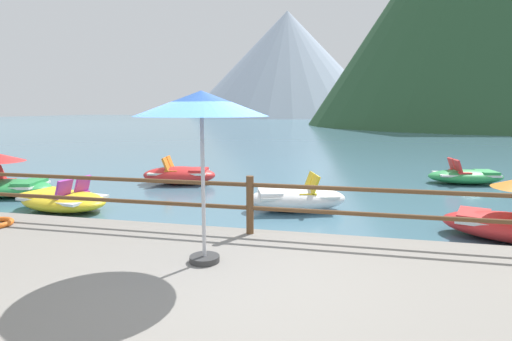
# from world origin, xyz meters

# --- Properties ---
(ground_plane) EXTENTS (200.00, 200.00, 0.00)m
(ground_plane) POSITION_xyz_m (0.00, 40.00, 0.00)
(ground_plane) COLOR #477084
(dock_railing) EXTENTS (23.92, 0.12, 0.95)m
(dock_railing) POSITION_xyz_m (0.00, 1.55, 0.99)
(dock_railing) COLOR brown
(dock_railing) RESTS_ON promenade_dock
(beach_umbrella) EXTENTS (1.70, 1.70, 2.24)m
(beach_umbrella) POSITION_xyz_m (-0.30, 0.22, 2.45)
(beach_umbrella) COLOR #B2B2B7
(beach_umbrella) RESTS_ON promenade_dock
(pedal_boat_0) EXTENTS (2.51, 1.75, 0.82)m
(pedal_boat_0) POSITION_xyz_m (-5.11, 3.59, 0.25)
(pedal_boat_0) COLOR yellow
(pedal_boat_0) RESTS_ON ground
(pedal_boat_1) EXTENTS (2.69, 1.87, 1.19)m
(pedal_boat_1) POSITION_xyz_m (-7.76, 4.65, 0.39)
(pedal_boat_1) COLOR green
(pedal_boat_1) RESTS_ON ground
(pedal_boat_2) EXTENTS (2.59, 1.83, 0.89)m
(pedal_boat_2) POSITION_xyz_m (0.37, 4.77, 0.30)
(pedal_boat_2) COLOR white
(pedal_boat_2) RESTS_ON ground
(pedal_boat_3) EXTENTS (2.50, 1.49, 0.81)m
(pedal_boat_3) POSITION_xyz_m (5.33, 9.50, 0.24)
(pedal_boat_3) COLOR green
(pedal_boat_3) RESTS_ON ground
(pedal_boat_7) EXTENTS (2.52, 1.60, 0.89)m
(pedal_boat_7) POSITION_xyz_m (-3.75, 7.41, 0.30)
(pedal_boat_7) COLOR red
(pedal_boat_7) RESTS_ON ground
(distant_peak) EXTENTS (59.82, 59.82, 30.72)m
(distant_peak) POSITION_xyz_m (-16.51, 117.68, 15.36)
(distant_peak) COLOR #93A3B7
(distant_peak) RESTS_ON ground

